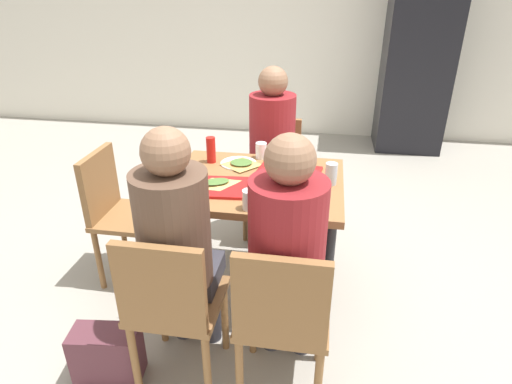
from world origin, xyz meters
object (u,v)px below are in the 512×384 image
object	(u,v)px
chair_far_side	(273,168)
plastic_cup_b	(249,200)
handbag	(107,354)
pizza_slice_c	(241,163)
person_far_side	(271,143)
paper_plate_center	(238,163)
pizza_slice_a	(216,183)
pizza_slice_b	(293,170)
soda_can	(331,174)
drink_fridge	(416,63)
chair_left_end	(118,207)
tray_red_near	(221,187)
pizza_slice_d	(281,197)
paper_plate_near_edge	(277,199)
plastic_cup_a	(261,150)
person_in_red	(177,237)
main_table	(256,198)
chair_near_left	(171,302)
tray_red_far	(288,172)
condiment_bottle	(211,150)
person_in_brown_jacket	(287,248)
foil_bundle	(184,168)
chair_near_right	(282,315)

from	to	relation	value
chair_far_side	plastic_cup_b	size ratio (longest dim) A/B	8.51
handbag	pizza_slice_c	bearing A→B (deg)	64.50
person_far_side	paper_plate_center	size ratio (longest dim) A/B	5.73
pizza_slice_a	pizza_slice_b	world-z (taller)	same
soda_can	pizza_slice_b	bearing A→B (deg)	154.70
plastic_cup_b	drink_fridge	xyz separation A→B (m)	(1.26, 3.19, 0.15)
paper_plate_center	pizza_slice_a	distance (m)	0.35
chair_left_end	tray_red_near	world-z (taller)	chair_left_end
pizza_slice_b	pizza_slice_d	xyz separation A→B (m)	(-0.03, -0.34, -0.01)
paper_plate_near_edge	plastic_cup_a	world-z (taller)	plastic_cup_a
person_in_red	paper_plate_center	world-z (taller)	person_in_red
main_table	tray_red_near	distance (m)	0.25
pizza_slice_c	paper_plate_near_edge	bearing A→B (deg)	-56.73
chair_near_left	tray_red_far	bearing A→B (deg)	65.32
condiment_bottle	pizza_slice_d	bearing A→B (deg)	-41.90
pizza_slice_a	pizza_slice_c	size ratio (longest dim) A/B	1.16
tray_red_near	pizza_slice_d	distance (m)	0.35
chair_near_left	person_in_red	bearing A→B (deg)	90.00
plastic_cup_a	soda_can	distance (m)	0.54
chair_left_end	plastic_cup_b	bearing A→B (deg)	-20.67
person_in_brown_jacket	plastic_cup_b	xyz separation A→B (m)	(-0.22, 0.30, 0.05)
soda_can	pizza_slice_a	bearing A→B (deg)	-166.94
chair_near_left	chair_far_side	world-z (taller)	same
drink_fridge	condiment_bottle	bearing A→B (deg)	-121.36
paper_plate_near_edge	pizza_slice_d	xyz separation A→B (m)	(0.02, 0.00, 0.01)
pizza_slice_b	chair_far_side	bearing A→B (deg)	106.64
pizza_slice_c	handbag	xyz separation A→B (m)	(-0.47, -0.99, -0.63)
soda_can	drink_fridge	size ratio (longest dim) A/B	0.06
main_table	foil_bundle	bearing A→B (deg)	-177.25
foil_bundle	plastic_cup_b	bearing A→B (deg)	-35.96
tray_red_near	pizza_slice_a	size ratio (longest dim) A/B	1.48
chair_near_left	tray_red_near	distance (m)	0.70
chair_near_right	pizza_slice_d	world-z (taller)	chair_near_right
paper_plate_center	soda_can	world-z (taller)	soda_can
soda_can	drink_fridge	bearing A→B (deg)	72.83
pizza_slice_a	soda_can	distance (m)	0.63
paper_plate_center	chair_near_left	bearing A→B (deg)	-95.56
pizza_slice_b	plastic_cup_b	size ratio (longest dim) A/B	2.25
handbag	pizza_slice_d	bearing A→B (deg)	37.44
chair_left_end	pizza_slice_c	distance (m)	0.82
person_in_red	paper_plate_center	xyz separation A→B (m)	(0.10, 0.86, 0.01)
person_in_brown_jacket	paper_plate_center	xyz separation A→B (m)	(-0.39, 0.86, 0.01)
plastic_cup_b	drink_fridge	size ratio (longest dim) A/B	0.05
pizza_slice_c	foil_bundle	size ratio (longest dim) A/B	2.10
chair_far_side	plastic_cup_a	world-z (taller)	chair_far_side
chair_near_left	plastic_cup_a	distance (m)	1.18
pizza_slice_a	condiment_bottle	size ratio (longest dim) A/B	1.52
person_in_red	tray_red_near	world-z (taller)	person_in_red
chair_near_right	tray_red_near	bearing A→B (deg)	122.79
person_in_red	pizza_slice_d	size ratio (longest dim) A/B	5.18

